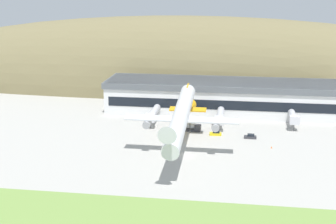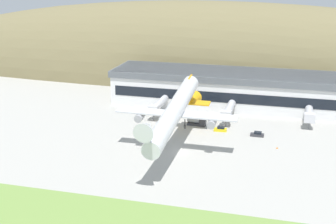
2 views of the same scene
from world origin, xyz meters
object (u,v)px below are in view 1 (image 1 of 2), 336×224
at_px(jetway_1, 220,116).
at_px(jetway_2, 293,117).
at_px(fuel_truck, 192,127).
at_px(service_car_0, 216,133).
at_px(terminal_building, 225,95).
at_px(cargo_airplane, 181,117).
at_px(jetway_0, 153,113).
at_px(service_car_1, 250,137).
at_px(traffic_cone_0, 271,147).

relative_size(jetway_1, jetway_2, 1.36).
xyz_separation_m(jetway_1, fuel_truck, (-9.48, -6.57, -2.55)).
distance_m(jetway_2, service_car_0, 29.77).
bearing_deg(terminal_building, fuel_truck, -112.34).
xyz_separation_m(jetway_2, fuel_truck, (-35.35, -8.84, -2.54)).
height_order(cargo_airplane, service_car_0, cargo_airplane).
bearing_deg(jetway_2, service_car_0, -155.28).
distance_m(jetway_0, service_car_1, 37.05).
relative_size(service_car_0, service_car_1, 1.01).
height_order(terminal_building, service_car_0, terminal_building).
height_order(jetway_0, service_car_1, jetway_0).
xyz_separation_m(jetway_0, jetway_1, (24.35, 0.14, -0.00)).
xyz_separation_m(cargo_airplane, service_car_0, (9.48, 21.32, -11.32)).
bearing_deg(jetway_1, jetway_0, -179.68).
height_order(terminal_building, cargo_airplane, cargo_airplane).
bearing_deg(cargo_airplane, jetway_2, 42.83).
distance_m(service_car_0, fuel_truck, 9.22).
distance_m(terminal_building, service_car_0, 30.43).
xyz_separation_m(cargo_airplane, service_car_1, (21.10, 19.56, -11.36)).
bearing_deg(traffic_cone_0, service_car_1, 125.94).
relative_size(jetway_2, service_car_1, 2.88).
bearing_deg(jetway_2, service_car_1, -137.18).
distance_m(jetway_2, service_car_1, 21.06).
xyz_separation_m(terminal_building, traffic_cone_0, (15.71, -40.10, -6.97)).
bearing_deg(fuel_truck, cargo_airplane, -92.29).
distance_m(jetway_0, traffic_cone_0, 46.24).
bearing_deg(service_car_1, traffic_cone_0, -54.06).
bearing_deg(service_car_0, traffic_cone_0, -30.29).
height_order(cargo_airplane, service_car_1, cargo_airplane).
relative_size(jetway_0, jetway_1, 1.02).
height_order(cargo_airplane, traffic_cone_0, cargo_airplane).
relative_size(jetway_1, cargo_airplane, 0.29).
xyz_separation_m(service_car_0, traffic_cone_0, (17.95, -10.48, -0.38)).
distance_m(terminal_building, jetway_2, 30.24).
bearing_deg(jetway_1, service_car_0, -95.62).
bearing_deg(service_car_1, fuel_truck, 165.27).
bearing_deg(service_car_0, jetway_0, 156.90).
height_order(terminal_building, service_car_1, terminal_building).
relative_size(terminal_building, jetway_1, 5.90).
relative_size(terminal_building, service_car_0, 22.89).
bearing_deg(jetway_0, service_car_1, -18.53).
distance_m(jetway_2, traffic_cone_0, 24.81).
relative_size(fuel_truck, traffic_cone_0, 10.77).
relative_size(cargo_airplane, service_car_0, 13.17).
distance_m(service_car_0, traffic_cone_0, 20.79).
xyz_separation_m(service_car_1, traffic_cone_0, (6.33, -8.73, -0.33)).
distance_m(jetway_0, jetway_1, 24.35).
xyz_separation_m(terminal_building, jetway_1, (-1.25, -19.52, -3.26)).
bearing_deg(jetway_2, traffic_cone_0, -111.32).
xyz_separation_m(cargo_airplane, traffic_cone_0, (27.42, 10.83, -11.70)).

